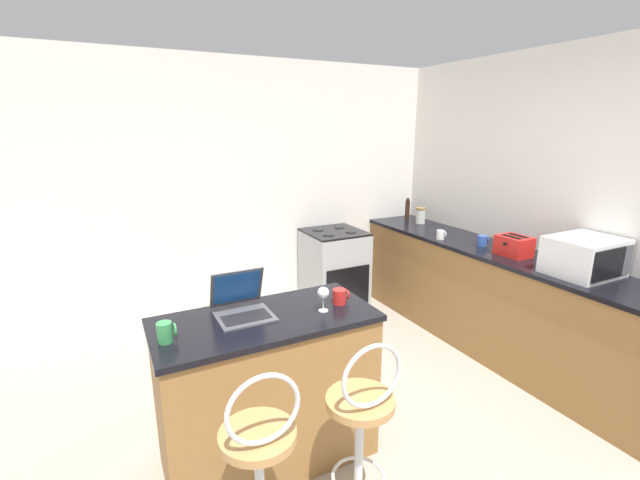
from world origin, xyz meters
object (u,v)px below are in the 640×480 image
(bar_stool_near, at_px, (261,475))
(laptop, at_px, (241,304))
(microwave, at_px, (585,256))
(wine_glass_tall, at_px, (323,294))
(toaster, at_px, (514,246))
(bar_stool_far, at_px, (361,437))
(mug_white, at_px, (441,235))
(pepper_mill, at_px, (407,208))
(mug_blue, at_px, (482,241))
(mug_red, at_px, (340,296))
(stove_range, at_px, (334,274))
(storage_jar, at_px, (421,215))

(bar_stool_near, distance_m, laptop, 0.89)
(laptop, distance_m, microwave, 2.45)
(wine_glass_tall, bearing_deg, toaster, 7.79)
(bar_stool_far, distance_m, mug_white, 2.39)
(pepper_mill, bearing_deg, toaster, -95.75)
(toaster, height_order, mug_white, toaster)
(microwave, bearing_deg, pepper_mill, 87.24)
(toaster, distance_m, mug_white, 0.70)
(bar_stool_far, distance_m, laptop, 0.95)
(mug_blue, height_order, mug_red, mug_blue)
(microwave, relative_size, pepper_mill, 2.03)
(bar_stool_near, distance_m, bar_stool_far, 0.52)
(mug_white, bearing_deg, microwave, -79.77)
(bar_stool_far, distance_m, mug_blue, 2.34)
(pepper_mill, xyz_separation_m, wine_glass_tall, (-2.07, -1.86, -0.01))
(stove_range, distance_m, mug_white, 1.17)
(bar_stool_near, relative_size, bar_stool_far, 1.00)
(mug_blue, height_order, mug_white, mug_blue)
(bar_stool_far, relative_size, mug_white, 11.42)
(toaster, bearing_deg, mug_white, 103.56)
(wine_glass_tall, bearing_deg, mug_white, 28.32)
(stove_range, relative_size, mug_blue, 9.23)
(bar_stool_far, bearing_deg, microwave, 6.99)
(laptop, bearing_deg, bar_stool_far, -62.91)
(laptop, xyz_separation_m, mug_red, (0.57, -0.13, -0.02))
(toaster, relative_size, mug_blue, 2.45)
(bar_stool_near, xyz_separation_m, microwave, (2.56, 0.25, 0.58))
(storage_jar, distance_m, pepper_mill, 0.29)
(mug_blue, distance_m, mug_white, 0.39)
(bar_stool_near, xyz_separation_m, mug_white, (2.34, 1.48, 0.49))
(stove_range, xyz_separation_m, mug_white, (0.74, -0.74, 0.51))
(microwave, distance_m, toaster, 0.55)
(microwave, distance_m, wine_glass_tall, 1.99)
(toaster, height_order, mug_blue, toaster)
(mug_red, bearing_deg, laptop, 167.42)
(storage_jar, bearing_deg, pepper_mill, 81.32)
(mug_blue, xyz_separation_m, mug_white, (-0.17, 0.34, -0.00))
(bar_stool_far, xyz_separation_m, wine_glass_tall, (0.07, 0.53, 0.55))
(stove_range, bearing_deg, bar_stool_near, -125.70)
(mug_white, xyz_separation_m, pepper_mill, (0.32, 0.92, 0.07))
(bar_stool_far, bearing_deg, toaster, 21.93)
(bar_stool_far, height_order, microwave, microwave)
(mug_blue, bearing_deg, toaster, -91.48)
(microwave, relative_size, mug_blue, 4.78)
(bar_stool_near, relative_size, toaster, 4.13)
(stove_range, bearing_deg, storage_jar, -6.22)
(storage_jar, bearing_deg, mug_blue, -96.34)
(wine_glass_tall, bearing_deg, bar_stool_near, -137.74)
(stove_range, relative_size, pepper_mill, 3.93)
(mug_red, height_order, mug_white, mug_red)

